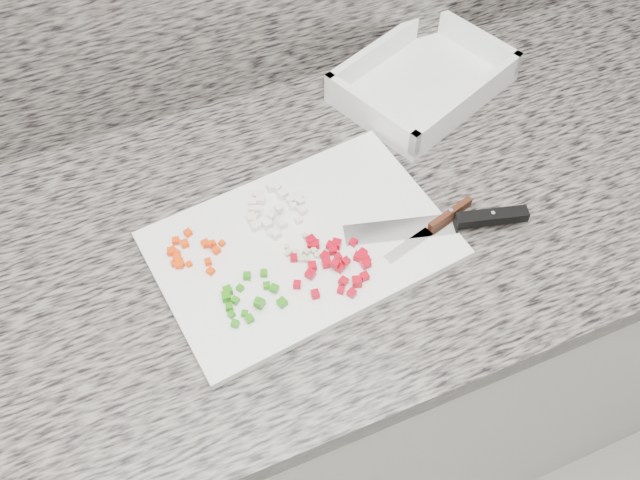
% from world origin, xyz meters
% --- Properties ---
extents(cabinet, '(3.92, 0.62, 0.86)m').
position_xyz_m(cabinet, '(0.00, 1.44, 0.43)').
color(cabinet, beige).
rests_on(cabinet, ground).
extents(countertop, '(3.96, 0.64, 0.04)m').
position_xyz_m(countertop, '(0.00, 1.44, 0.88)').
color(countertop, slate).
rests_on(countertop, cabinet).
extents(cutting_board, '(0.44, 0.32, 0.01)m').
position_xyz_m(cutting_board, '(0.09, 1.40, 0.91)').
color(cutting_board, white).
rests_on(cutting_board, countertop).
extents(carrot_pile, '(0.08, 0.09, 0.01)m').
position_xyz_m(carrot_pile, '(-0.06, 1.44, 0.92)').
color(carrot_pile, '#F33C05').
rests_on(carrot_pile, cutting_board).
extents(onion_pile, '(0.09, 0.10, 0.02)m').
position_xyz_m(onion_pile, '(0.08, 1.47, 0.92)').
color(onion_pile, white).
rests_on(onion_pile, cutting_board).
extents(green_pepper_pile, '(0.08, 0.08, 0.02)m').
position_xyz_m(green_pepper_pile, '(-0.01, 1.34, 0.92)').
color(green_pepper_pile, '#23820B').
rests_on(green_pepper_pile, cutting_board).
extents(red_pepper_pile, '(0.12, 0.12, 0.02)m').
position_xyz_m(red_pepper_pile, '(0.13, 1.34, 0.92)').
color(red_pepper_pile, '#B30214').
rests_on(red_pepper_pile, cutting_board).
extents(garlic_pile, '(0.05, 0.05, 0.01)m').
position_xyz_m(garlic_pile, '(0.09, 1.38, 0.92)').
color(garlic_pile, beige).
rests_on(garlic_pile, cutting_board).
extents(chef_knife, '(0.27, 0.10, 0.02)m').
position_xyz_m(chef_knife, '(0.32, 1.34, 0.92)').
color(chef_knife, silver).
rests_on(chef_knife, cutting_board).
extents(paring_knife, '(0.16, 0.06, 0.02)m').
position_xyz_m(paring_knife, '(0.29, 1.35, 0.92)').
color(paring_knife, silver).
rests_on(paring_knife, cutting_board).
extents(tray, '(0.33, 0.28, 0.06)m').
position_xyz_m(tray, '(0.41, 1.62, 0.92)').
color(tray, white).
rests_on(tray, countertop).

